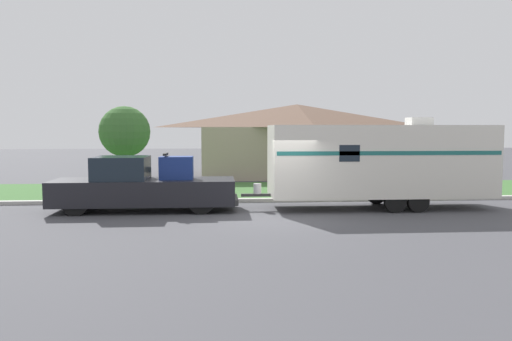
# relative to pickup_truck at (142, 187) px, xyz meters

# --- Properties ---
(ground_plane) EXTENTS (120.00, 120.00, 0.00)m
(ground_plane) POSITION_rel_pickup_truck_xyz_m (4.69, -1.87, -0.85)
(ground_plane) COLOR #47474C
(curb_strip) EXTENTS (80.00, 0.30, 0.14)m
(curb_strip) POSITION_rel_pickup_truck_xyz_m (4.69, 1.88, -0.78)
(curb_strip) COLOR beige
(curb_strip) RESTS_ON ground_plane
(lawn_strip) EXTENTS (80.00, 7.00, 0.03)m
(lawn_strip) POSITION_rel_pickup_truck_xyz_m (4.69, 5.53, -0.84)
(lawn_strip) COLOR #3D6B33
(lawn_strip) RESTS_ON ground_plane
(house_across_street) EXTENTS (12.75, 8.43, 4.44)m
(house_across_street) POSITION_rel_pickup_truck_xyz_m (7.65, 13.78, 1.44)
(house_across_street) COLOR gray
(house_across_street) RESTS_ON ground_plane
(pickup_truck) EXTENTS (6.40, 1.98, 2.03)m
(pickup_truck) POSITION_rel_pickup_truck_xyz_m (0.00, 0.00, 0.00)
(pickup_truck) COLOR black
(pickup_truck) RESTS_ON ground_plane
(travel_trailer) EXTENTS (8.98, 2.36, 3.29)m
(travel_trailer) POSITION_rel_pickup_truck_xyz_m (8.49, -0.00, 0.87)
(travel_trailer) COLOR black
(travel_trailer) RESTS_ON ground_plane
(mailbox) EXTENTS (0.48, 0.20, 1.34)m
(mailbox) POSITION_rel_pickup_truck_xyz_m (0.50, 2.85, 0.18)
(mailbox) COLOR brown
(mailbox) RESTS_ON ground_plane
(tree_in_yard) EXTENTS (2.29, 2.29, 3.91)m
(tree_in_yard) POSITION_rel_pickup_truck_xyz_m (-1.54, 5.36, 1.89)
(tree_in_yard) COLOR brown
(tree_in_yard) RESTS_ON ground_plane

